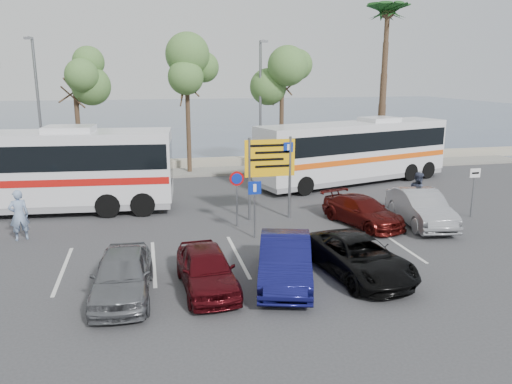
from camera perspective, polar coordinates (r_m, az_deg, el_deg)
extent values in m
plane|color=#353538|center=(18.79, 0.97, -5.97)|extent=(120.00, 120.00, 0.00)
cube|color=gray|center=(32.09, -4.90, 2.35)|extent=(44.00, 2.40, 0.15)
cube|color=#A19A80|center=(34.00, -5.37, 3.36)|extent=(48.00, 0.80, 0.60)
plane|color=#3F4D66|center=(77.58, -9.60, 8.72)|extent=(140.00, 140.00, 0.00)
cylinder|color=#382619|center=(31.65, -19.59, 6.22)|extent=(0.28, 0.28, 5.04)
cylinder|color=#382619|center=(31.50, -7.74, 7.36)|extent=(0.28, 0.28, 5.60)
cylinder|color=#382619|center=(32.58, 2.93, 7.29)|extent=(0.28, 0.28, 5.18)
cylinder|color=#382619|center=(34.94, 14.33, 11.29)|extent=(0.48, 0.48, 10.00)
cylinder|color=slate|center=(31.43, -23.54, 8.56)|extent=(0.16, 0.16, 8.00)
cylinder|color=slate|center=(30.97, -24.41, 15.76)|extent=(0.12, 0.90, 0.12)
cube|color=slate|center=(30.47, -24.59, 15.71)|extent=(0.45, 0.25, 0.12)
cylinder|color=slate|center=(31.71, 0.50, 9.70)|extent=(0.16, 0.16, 8.00)
cylinder|color=slate|center=(31.25, 0.71, 16.89)|extent=(0.12, 0.90, 0.12)
cube|color=slate|center=(30.76, 0.94, 16.85)|extent=(0.45, 0.25, 0.12)
cylinder|color=slate|center=(21.33, -0.77, 1.43)|extent=(0.12, 0.12, 3.60)
cylinder|color=slate|center=(21.76, 3.88, 1.64)|extent=(0.12, 0.12, 3.60)
cube|color=#FFB50D|center=(21.36, 1.60, 3.90)|extent=(2.20, 0.06, 1.60)
cube|color=#0C2699|center=(21.45, 3.71, 5.14)|extent=(0.42, 0.01, 0.42)
cylinder|color=slate|center=(20.59, -2.21, -1.02)|extent=(0.07, 0.07, 2.20)
cylinder|color=#B20C0C|center=(20.35, -2.22, 1.55)|extent=(0.60, 0.03, 0.60)
cylinder|color=slate|center=(19.15, -0.16, -2.13)|extent=(0.07, 0.07, 2.20)
cube|color=#0C2699|center=(18.91, -0.15, 0.48)|extent=(0.50, 0.03, 0.50)
cylinder|color=slate|center=(23.92, 23.54, -0.10)|extent=(0.07, 0.07, 2.20)
cube|color=white|center=(23.72, 23.77, 2.00)|extent=(0.50, 0.03, 0.40)
cube|color=silver|center=(24.61, -24.54, 2.63)|extent=(12.84, 3.84, 3.11)
cube|color=black|center=(24.53, -24.66, 3.90)|extent=(12.60, 3.86, 1.11)
cube|color=#B5110D|center=(24.70, -24.43, 1.49)|extent=(12.72, 3.86, 0.32)
cube|color=gray|center=(24.92, -24.19, -0.88)|extent=(12.71, 3.81, 0.58)
cube|color=silver|center=(24.39, -24.93, 6.51)|extent=(2.25, 1.87, 0.25)
cube|color=silver|center=(29.20, 11.14, 4.90)|extent=(12.17, 5.79, 2.93)
cube|color=black|center=(29.13, 11.19, 5.91)|extent=(11.95, 5.77, 1.04)
cube|color=#EA530D|center=(29.27, 11.10, 3.98)|extent=(12.06, 5.79, 0.30)
cube|color=gray|center=(29.45, 11.01, 2.07)|extent=(12.05, 5.74, 0.55)
cube|color=silver|center=(29.01, 11.29, 7.99)|extent=(2.36, 2.09, 0.24)
imported|color=slate|center=(14.83, -15.04, -9.10)|extent=(1.83, 4.09, 1.37)
imported|color=#11124F|center=(15.32, 3.35, -7.76)|extent=(2.62, 4.59, 1.43)
imported|color=#480D0C|center=(21.43, 12.07, -2.14)|extent=(2.81, 4.38, 1.18)
imported|color=#460A0F|center=(14.90, -5.67, -8.73)|extent=(1.71, 3.84, 1.28)
imported|color=black|center=(16.14, 11.63, -7.25)|extent=(2.67, 4.71, 1.24)
imported|color=#9A9BA0|center=(22.07, 18.32, -1.71)|extent=(2.12, 4.60, 1.46)
imported|color=#829ABD|center=(20.99, -25.47, -2.40)|extent=(0.84, 0.71, 1.97)
imported|color=#383E54|center=(23.65, 18.02, -0.12)|extent=(0.77, 0.97, 1.92)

